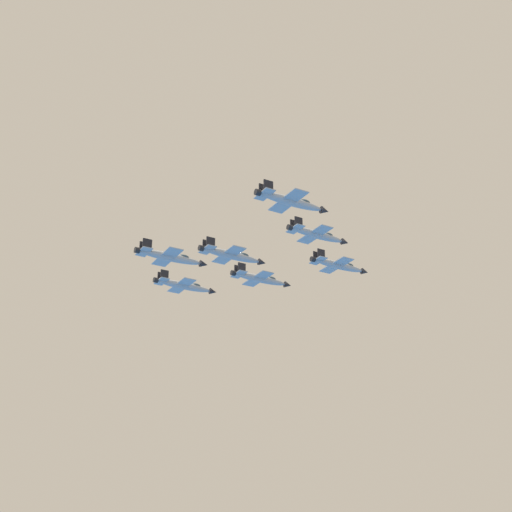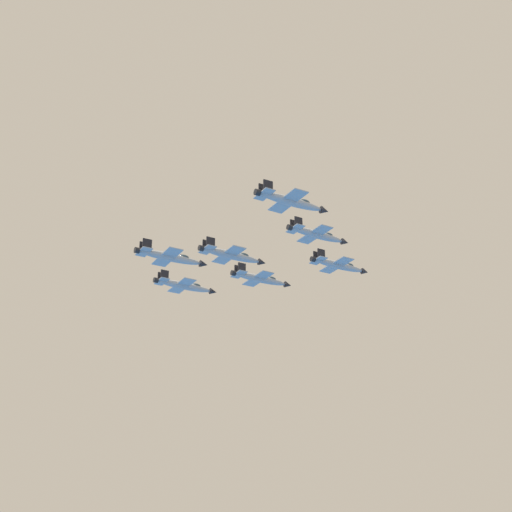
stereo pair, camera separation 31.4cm
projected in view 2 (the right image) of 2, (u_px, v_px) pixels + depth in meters
The scene contains 7 objects.
jet_lead at pixel (339, 265), 185.67m from camera, with size 14.72×11.77×3.53m.
jet_left_wingman at pixel (261, 279), 188.05m from camera, with size 14.79×11.87×3.55m.
jet_right_wingman at pixel (317, 234), 169.07m from camera, with size 14.24×11.23×3.40m.
jet_left_outer at pixel (184, 286), 191.10m from camera, with size 14.96×12.07×3.60m.
jet_right_outer at pixel (291, 201), 152.10m from camera, with size 14.92×12.06×3.59m.
jet_slot_rear at pixel (232, 255), 170.93m from camera, with size 14.91×11.79×3.56m.
jet_trailing at pixel (170, 257), 162.83m from camera, with size 14.47×11.95×3.50m.
Camera 2 is at (-142.79, -55.02, 58.20)m, focal length 54.36 mm.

